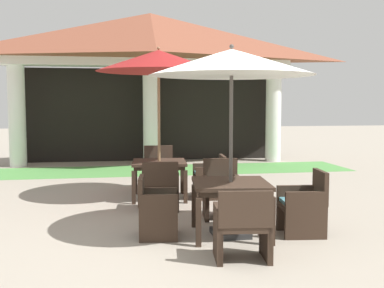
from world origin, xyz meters
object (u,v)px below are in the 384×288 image
object	(u,v)px
patio_umbrella_near_foreground	(232,64)
patio_chair_mid_left_south	(160,186)
patio_chair_mid_left_north	(159,170)
patio_table_mid_left	(159,166)
patio_umbrella_mid_left	(159,62)
patio_chair_near_foreground_east	(304,206)
patio_chair_near_foreground_north	(222,191)
patio_chair_near_foreground_west	(156,208)
patio_chair_near_foreground_south	(243,226)
patio_chair_mid_left_east	(211,177)
patio_table_near_foreground	(231,189)

from	to	relation	value
patio_umbrella_near_foreground	patio_chair_mid_left_south	xyz separation A→B (m)	(-0.80, 1.69, -1.93)
patio_umbrella_near_foreground	patio_chair_mid_left_north	xyz separation A→B (m)	(-0.64, 3.69, -1.93)
patio_chair_mid_left_north	patio_table_mid_left	bearing A→B (deg)	90.00
patio_umbrella_mid_left	patio_chair_mid_left_north	size ratio (longest dim) A/B	3.15
patio_chair_near_foreground_east	patio_chair_near_foreground_north	distance (m)	1.45
patio_chair_near_foreground_east	patio_chair_near_foreground_north	bearing A→B (deg)	44.96
patio_umbrella_mid_left	patio_chair_mid_left_north	distance (m)	2.40
patio_chair_near_foreground_west	patio_chair_near_foreground_south	bearing A→B (deg)	44.88
patio_chair_mid_left_south	patio_umbrella_mid_left	bearing A→B (deg)	90.00
patio_chair_near_foreground_east	patio_table_mid_left	distance (m)	3.31
patio_chair_mid_left_east	patio_umbrella_near_foreground	bearing A→B (deg)	178.71
patio_chair_near_foreground_south	patio_table_mid_left	xyz separation A→B (m)	(-0.61, 3.71, 0.23)
patio_chair_near_foreground_east	patio_umbrella_mid_left	size ratio (longest dim) A/B	0.31
patio_chair_mid_left_south	patio_chair_mid_left_north	size ratio (longest dim) A/B	0.94
patio_chair_near_foreground_west	patio_chair_mid_left_east	world-z (taller)	patio_chair_near_foreground_west
patio_chair_near_foreground_east	patio_umbrella_near_foreground	bearing A→B (deg)	90.00
patio_table_mid_left	patio_chair_mid_left_north	size ratio (longest dim) A/B	1.19
patio_chair_near_foreground_west	patio_chair_near_foreground_east	distance (m)	2.05
patio_chair_mid_left_east	patio_table_mid_left	bearing A→B (deg)	90.00
patio_umbrella_mid_left	patio_chair_mid_left_east	distance (m)	2.41
patio_chair_near_foreground_north	patio_umbrella_near_foreground	bearing A→B (deg)	90.00
patio_table_near_foreground	patio_chair_near_foreground_west	xyz separation A→B (m)	(-1.01, 0.11, -0.25)
patio_chair_near_foreground_west	patio_umbrella_mid_left	xyz separation A→B (m)	(0.29, 2.57, 2.19)
patio_chair_near_foreground_west	patio_chair_near_foreground_south	world-z (taller)	patio_chair_near_foreground_south
patio_chair_near_foreground_north	patio_chair_near_foreground_south	distance (m)	2.05
patio_chair_near_foreground_east	patio_table_mid_left	bearing A→B (deg)	38.30
patio_chair_near_foreground_north	patio_chair_mid_left_south	size ratio (longest dim) A/B	1.08
patio_chair_near_foreground_east	patio_umbrella_mid_left	distance (m)	3.96
patio_table_near_foreground	patio_chair_near_foreground_north	xyz separation A→B (m)	(0.11, 1.02, -0.24)
patio_table_mid_left	patio_umbrella_mid_left	xyz separation A→B (m)	(0.00, -0.00, 1.97)
patio_chair_mid_left_north	patio_umbrella_near_foreground	bearing A→B (deg)	104.51
patio_umbrella_near_foreground	patio_umbrella_mid_left	distance (m)	2.79
patio_umbrella_near_foreground	patio_chair_mid_left_north	distance (m)	4.21
patio_chair_near_foreground_north	patio_chair_mid_left_north	xyz separation A→B (m)	(-0.76, 2.67, -0.01)
patio_chair_mid_left_east	patio_chair_near_foreground_north	bearing A→B (deg)	179.02
patio_chair_mid_left_south	patio_chair_near_foreground_south	bearing A→B (deg)	-71.10
patio_umbrella_near_foreground	patio_chair_mid_left_north	bearing A→B (deg)	99.91
patio_umbrella_near_foreground	patio_umbrella_mid_left	size ratio (longest dim) A/B	0.90
patio_table_near_foreground	patio_chair_near_foreground_west	size ratio (longest dim) A/B	1.35
patio_chair_near_foreground_east	patio_chair_near_foreground_north	size ratio (longest dim) A/B	0.97
patio_chair_mid_left_south	patio_chair_mid_left_east	distance (m)	1.41
patio_table_mid_left	patio_umbrella_mid_left	size ratio (longest dim) A/B	0.38
patio_chair_near_foreground_west	patio_table_mid_left	size ratio (longest dim) A/B	0.76
patio_table_near_foreground	patio_chair_mid_left_east	bearing A→B (deg)	84.11
patio_umbrella_near_foreground	patio_table_mid_left	xyz separation A→B (m)	(-0.73, 2.69, -1.71)
patio_table_near_foreground	patio_table_mid_left	distance (m)	2.78
patio_chair_near_foreground_north	patio_chair_mid_left_east	distance (m)	1.59
patio_chair_near_foreground_west	patio_chair_mid_left_east	bearing A→B (deg)	159.14
patio_umbrella_mid_left	patio_chair_mid_left_east	size ratio (longest dim) A/B	3.51
patio_table_mid_left	patio_umbrella_mid_left	distance (m)	1.97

